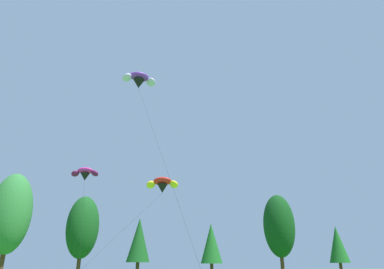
% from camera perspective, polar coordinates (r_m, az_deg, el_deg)
% --- Properties ---
extents(treeline_tree_b, '(5.93, 5.93, 15.30)m').
position_cam_1_polar(treeline_tree_b, '(59.19, -28.16, -11.55)').
color(treeline_tree_b, '#472D19').
rests_on(treeline_tree_b, ground_plane).
extents(treeline_tree_c, '(5.28, 5.28, 12.88)m').
position_cam_1_polar(treeline_tree_c, '(61.25, -17.90, -14.58)').
color(treeline_tree_c, '#472D19').
rests_on(treeline_tree_c, ground_plane).
extents(treeline_tree_d, '(3.55, 3.55, 8.84)m').
position_cam_1_polar(treeline_tree_d, '(55.41, -8.92, -17.10)').
color(treeline_tree_d, '#472D19').
rests_on(treeline_tree_d, ground_plane).
extents(treeline_tree_e, '(3.40, 3.40, 8.17)m').
position_cam_1_polar(treeline_tree_e, '(56.61, 3.26, -17.80)').
color(treeline_tree_e, '#472D19').
rests_on(treeline_tree_e, ground_plane).
extents(treeline_tree_f, '(5.60, 5.60, 14.08)m').
position_cam_1_polar(treeline_tree_f, '(65.69, 14.41, -14.61)').
color(treeline_tree_f, '#472D19').
rests_on(treeline_tree_f, ground_plane).
extents(treeline_tree_g, '(3.45, 3.45, 8.43)m').
position_cam_1_polar(treeline_tree_g, '(68.44, 23.28, -16.60)').
color(treeline_tree_g, '#472D19').
rests_on(treeline_tree_g, ground_plane).
extents(parafoil_kite_high_red_yellow, '(9.11, 11.73, 10.56)m').
position_cam_1_polar(parafoil_kite_high_red_yellow, '(41.68, -5.00, -8.40)').
color(parafoil_kite_high_red_yellow, red).
extents(parafoil_kite_mid_purple, '(7.38, 10.48, 21.10)m').
position_cam_1_polar(parafoil_kite_mid_purple, '(39.61, -8.88, 9.03)').
color(parafoil_kite_mid_purple, purple).
extents(parafoil_kite_far_magenta, '(4.55, 15.02, 12.29)m').
position_cam_1_polar(parafoil_kite_far_magenta, '(45.92, -17.53, -6.32)').
color(parafoil_kite_far_magenta, '#D12893').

